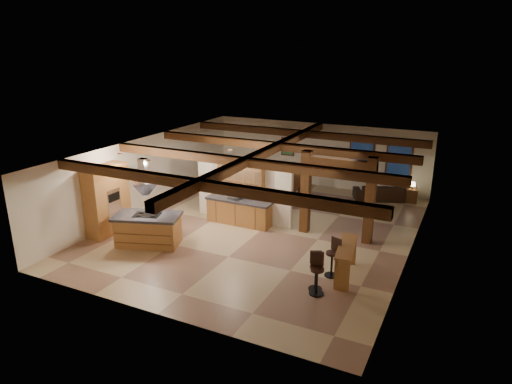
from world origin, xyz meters
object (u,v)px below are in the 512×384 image
(dining_table, at_px, (276,194))
(bar_counter, at_px, (346,256))
(sofa, at_px, (381,192))
(kitchen_island, at_px, (148,229))

(dining_table, height_order, bar_counter, bar_counter)
(sofa, distance_m, bar_counter, 7.29)
(bar_counter, bearing_deg, sofa, 93.81)
(kitchen_island, height_order, sofa, kitchen_island)
(dining_table, distance_m, sofa, 4.46)
(kitchen_island, bearing_deg, bar_counter, 6.28)
(kitchen_island, distance_m, dining_table, 6.10)
(bar_counter, bearing_deg, kitchen_island, -173.72)
(dining_table, distance_m, bar_counter, 6.67)
(dining_table, xyz_separation_m, bar_counter, (4.35, -5.04, 0.30))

